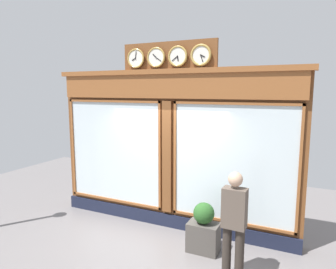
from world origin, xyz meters
The scene contains 4 objects.
shop_facade centered at (0.00, -0.12, 1.68)m, with size 5.40×0.42×3.84m.
pedestrian centered at (-1.67, 1.19, 0.93)m, with size 0.37×0.23×1.69m.
planter_box centered at (-1.02, 0.65, 0.27)m, with size 0.56×0.36×0.53m, color #4C4742.
planter_shrub centered at (-1.02, 0.65, 0.72)m, with size 0.38×0.38×0.38m, color #285623.
Camera 1 is at (-2.62, 5.56, 2.90)m, focal length 32.34 mm.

